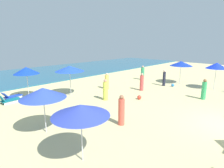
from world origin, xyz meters
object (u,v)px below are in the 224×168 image
lounge_chair_1_0 (9,100)px  umbrella_4 (181,64)px  beachgoer_0 (164,78)px  beachgoer_3 (107,82)px  beachgoer_4 (105,90)px  beach_ball_1 (139,97)px  umbrella_1 (26,71)px  beachgoer_1 (142,82)px  umbrella_2 (43,93)px  beachgoer_5 (204,90)px  umbrella_3 (217,66)px  beachgoer_6 (121,111)px  umbrella_0 (70,69)px  umbrella_5 (81,110)px  lounge_chair_1_1 (12,96)px  beachgoer_7 (143,73)px  beach_ball_0 (173,85)px

lounge_chair_1_0 → umbrella_4: size_ratio=0.61×
beachgoer_0 → beachgoer_3: (-5.02, 3.33, -0.09)m
beachgoer_0 → beachgoer_4: bearing=88.2°
umbrella_4 → beach_ball_1: size_ratio=7.29×
umbrella_1 → beachgoer_1: (8.26, -5.32, -1.48)m
umbrella_2 → beachgoer_5: 11.95m
beachgoer_5 → umbrella_3: bearing=85.7°
beachgoer_1 → umbrella_2: bearing=34.7°
lounge_chair_1_0 → umbrella_4: 16.55m
beachgoer_6 → umbrella_0: bearing=163.3°
umbrella_4 → umbrella_5: size_ratio=1.08×
lounge_chair_1_1 → beachgoer_0: beachgoer_0 is taller
umbrella_1 → umbrella_3: (13.32, -10.14, 0.04)m
umbrella_1 → beachgoer_4: size_ratio=1.52×
beachgoer_0 → beachgoer_7: bearing=-11.5°
umbrella_0 → umbrella_1: (-2.74, 1.91, -0.05)m
umbrella_1 → beachgoer_6: umbrella_1 is taller
lounge_chair_1_0 → beachgoer_0: (12.97, -5.67, 0.57)m
lounge_chair_1_1 → lounge_chair_1_0: bearing=138.6°
umbrella_3 → beach_ball_1: umbrella_3 is taller
umbrella_4 → beach_ball_1: umbrella_4 is taller
lounge_chair_1_1 → umbrella_2: (-0.70, -6.99, 1.81)m
beachgoer_4 → beachgoer_1: bearing=132.4°
umbrella_0 → umbrella_1: size_ratio=1.00×
beachgoer_7 → beach_ball_0: 4.33m
umbrella_5 → beachgoer_5: size_ratio=1.39×
umbrella_4 → beachgoer_5: size_ratio=1.49×
beachgoer_4 → beachgoer_6: 4.50m
umbrella_0 → beachgoer_1: umbrella_0 is taller
beachgoer_0 → beachgoer_5: size_ratio=1.02×
beach_ball_0 → lounge_chair_1_1: bearing=150.3°
umbrella_3 → beachgoer_0: 4.86m
umbrella_2 → umbrella_3: size_ratio=0.90×
umbrella_1 → beachgoer_7: bearing=-11.5°
lounge_chair_1_1 → umbrella_0: bearing=-134.4°
beachgoer_1 → beachgoer_0: bearing=-162.6°
beachgoer_3 → umbrella_1: bearing=72.1°
umbrella_5 → beachgoer_4: (5.85, 4.70, -1.29)m
umbrella_0 → beach_ball_0: size_ratio=8.45×
umbrella_5 → umbrella_4: bearing=10.8°
umbrella_2 → beachgoer_5: (11.20, -3.97, -1.29)m
umbrella_4 → beachgoer_3: umbrella_4 is taller
umbrella_0 → lounge_chair_1_1: umbrella_0 is taller
umbrella_0 → beachgoer_0: umbrella_0 is taller
beachgoer_3 → beachgoer_5: size_ratio=0.96×
umbrella_5 → beachgoer_7: size_ratio=1.34×
umbrella_1 → beachgoer_7: 12.82m
beach_ball_1 → beachgoer_6: bearing=-156.6°
umbrella_1 → lounge_chair_1_0: bearing=-170.9°
umbrella_0 → beach_ball_1: (3.12, -4.84, -2.14)m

